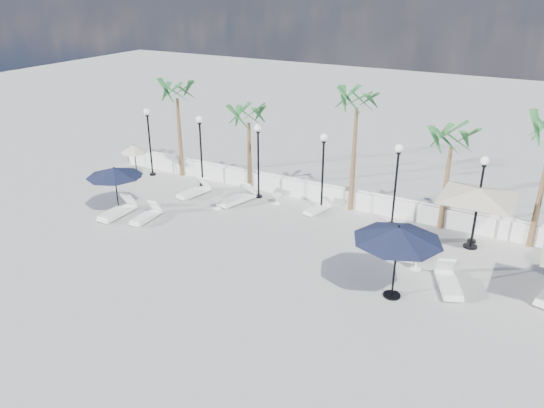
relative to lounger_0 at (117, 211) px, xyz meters
The scene contains 26 objects.
ground 8.28m from the lounger_0, ahead, with size 100.00×100.00×0.00m, color #ABACA6.
balustrade 10.28m from the lounger_0, 37.34° to the left, with size 26.00×0.30×1.01m.
lamppost_0 6.15m from the lounger_0, 113.95° to the left, with size 0.36×0.36×3.84m.
lamppost_1 5.81m from the lounger_0, 77.36° to the left, with size 0.36×0.36×3.84m.
lamppost_2 7.36m from the lounger_0, 48.24° to the left, with size 0.36×0.36×3.84m.
lamppost_3 9.96m from the lounger_0, 32.64° to the left, with size 0.36×0.36×3.84m.
lamppost_4 12.99m from the lounger_0, 24.15° to the left, with size 0.36×0.36×3.84m.
lamppost_5 16.21m from the lounger_0, 19.04° to the left, with size 0.36×0.36×3.84m.
palm_0 7.44m from the lounger_0, 97.79° to the left, with size 2.60×2.60×5.50m.
palm_1 7.88m from the lounger_0, 58.67° to the left, with size 2.60×2.60×4.70m.
palm_2 12.16m from the lounger_0, 32.77° to the left, with size 2.60×2.60×6.10m.
palm_3 15.39m from the lounger_0, 23.81° to the left, with size 2.60×2.60×4.90m.
lounger_0 is the anchor object (origin of this frame).
lounger_1 1.53m from the lounger_0, 10.38° to the left, with size 0.73×1.86×0.68m.
lounger_2 4.15m from the lounger_0, 66.63° to the left, with size 1.00×2.03×0.73m.
lounger_3 9.51m from the lounger_0, 31.40° to the left, with size 0.90×1.73×0.62m.
lounger_4 5.78m from the lounger_0, 44.60° to the left, with size 1.20×2.22×0.79m.
lounger_5 15.09m from the lounger_0, ahead, with size 1.39×2.16×0.77m.
lounger_6 13.41m from the lounger_0, 12.48° to the left, with size 0.80×1.92×0.70m.
side_table_0 4.72m from the lounger_0, 39.48° to the left, with size 0.50×0.50×0.49m.
side_table_1 7.68m from the lounger_0, 39.98° to the left, with size 0.51×0.51×0.50m.
side_table_2 13.78m from the lounger_0, ahead, with size 0.53×0.53×0.52m.
parasol_navy_left 1.83m from the lounger_0, 125.98° to the left, with size 2.64×2.64×2.33m.
parasol_navy_mid 13.60m from the lounger_0, ahead, with size 3.11×3.11×2.79m.
parasol_cream_sq_a 16.09m from the lounger_0, 17.26° to the left, with size 5.76×5.76×2.83m.
parasol_cream_small 5.51m from the lounger_0, 122.23° to the left, with size 1.57×1.57×1.93m.
Camera 1 is at (9.15, -15.29, 10.41)m, focal length 35.00 mm.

